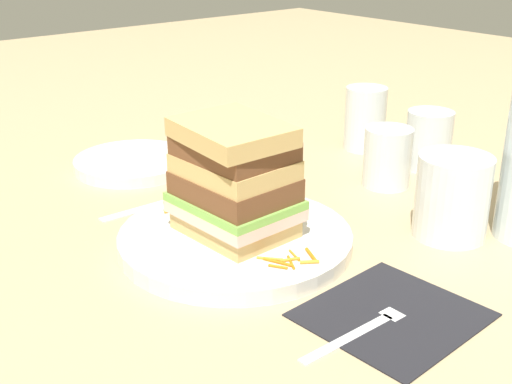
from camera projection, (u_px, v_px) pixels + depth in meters
name	position (u px, v px, depth m)	size (l,w,h in m)	color
ground_plane	(244.00, 236.00, 0.78)	(3.00, 3.00, 0.00)	tan
main_plate	(235.00, 239.00, 0.75)	(0.26, 0.26, 0.02)	white
sandwich	(234.00, 180.00, 0.72)	(0.13, 0.11, 0.13)	tan
carrot_shred_0	(176.00, 205.00, 0.81)	(0.00, 0.00, 0.02)	orange
carrot_shred_1	(173.00, 202.00, 0.82)	(0.00, 0.00, 0.02)	orange
carrot_shred_2	(168.00, 206.00, 0.81)	(0.00, 0.00, 0.02)	orange
carrot_shred_3	(201.00, 208.00, 0.81)	(0.00, 0.00, 0.03)	orange
carrot_shred_4	(201.00, 202.00, 0.82)	(0.00, 0.00, 0.02)	orange
carrot_shred_5	(180.00, 202.00, 0.82)	(0.00, 0.00, 0.03)	orange
carrot_shred_6	(196.00, 204.00, 0.82)	(0.00, 0.00, 0.03)	orange
carrot_shred_7	(173.00, 212.00, 0.79)	(0.00, 0.00, 0.03)	orange
carrot_shred_8	(173.00, 211.00, 0.80)	(0.00, 0.00, 0.02)	orange
carrot_shred_9	(196.00, 213.00, 0.79)	(0.00, 0.00, 0.03)	orange
carrot_shred_10	(270.00, 259.00, 0.69)	(0.00, 0.00, 0.03)	orange
carrot_shred_11	(291.00, 262.00, 0.68)	(0.00, 0.00, 0.03)	orange
carrot_shred_12	(278.00, 262.00, 0.68)	(0.00, 0.00, 0.03)	orange
carrot_shred_13	(294.00, 255.00, 0.69)	(0.00, 0.00, 0.02)	orange
carrot_shred_14	(290.00, 260.00, 0.68)	(0.00, 0.00, 0.02)	orange
carrot_shred_15	(309.00, 256.00, 0.69)	(0.00, 0.00, 0.03)	orange
carrot_shred_16	(278.00, 267.00, 0.67)	(0.00, 0.00, 0.02)	orange
carrot_shred_17	(310.00, 262.00, 0.68)	(0.00, 0.00, 0.02)	orange
napkin_dark	(389.00, 316.00, 0.62)	(0.14, 0.15, 0.00)	black
fork	(373.00, 322.00, 0.61)	(0.02, 0.17, 0.00)	silver
knife	(167.00, 201.00, 0.87)	(0.02, 0.20, 0.00)	silver
juice_glass	(452.00, 202.00, 0.77)	(0.08, 0.08, 0.10)	white
empty_tumbler_0	(365.00, 118.00, 1.05)	(0.06, 0.06, 0.10)	silver
empty_tumbler_1	(389.00, 158.00, 0.91)	(0.06, 0.06, 0.08)	silver
empty_tumbler_3	(429.00, 140.00, 0.97)	(0.07, 0.07, 0.09)	silver
side_plate	(134.00, 163.00, 0.99)	(0.17, 0.17, 0.02)	white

